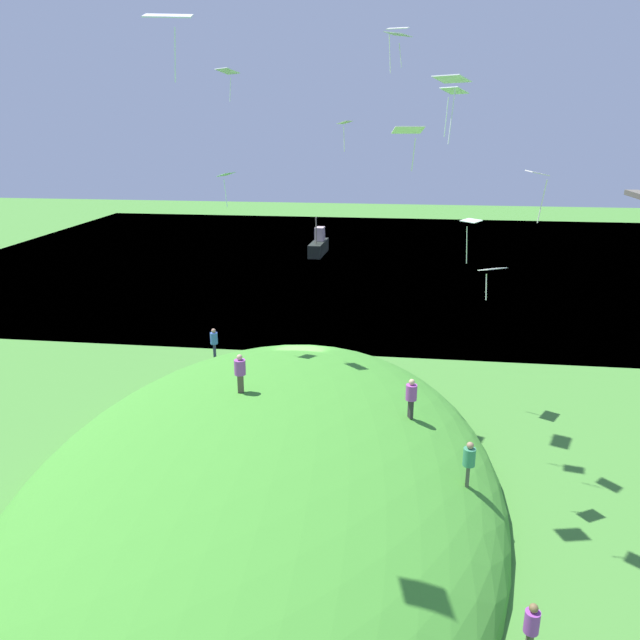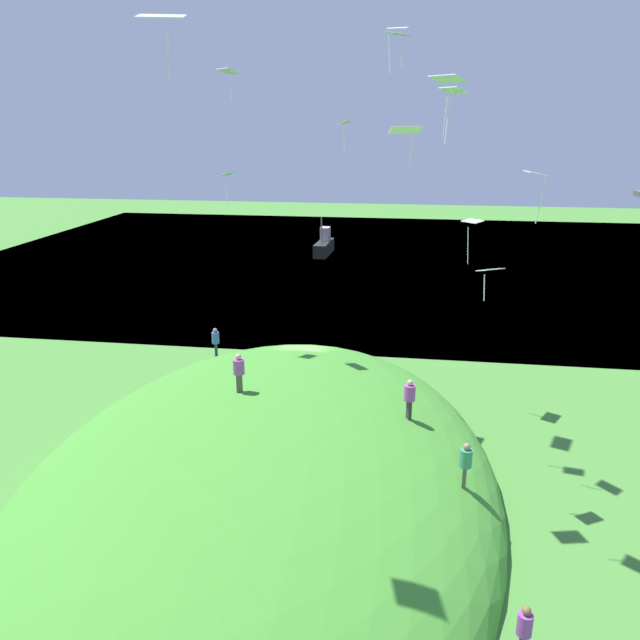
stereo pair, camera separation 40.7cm
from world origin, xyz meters
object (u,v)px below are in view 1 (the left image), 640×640
Objects in this scene: kite_0 at (538,176)px; kite_2 at (452,82)px; person_watching_kites at (411,394)px; kite_11 at (168,18)px; person_with_child at (469,459)px; kite_6 at (397,31)px; kite_4 at (226,176)px; kite_8 at (454,93)px; boat_on_lake at (319,246)px; kite_1 at (345,124)px; kite_5 at (471,223)px; person_on_hilltop at (214,339)px; kite_7 at (398,35)px; person_walking_path at (240,369)px; person_near_shore at (532,624)px; kite_9 at (408,131)px; kite_10 at (228,72)px; kite_3 at (492,270)px.

kite_0 is 4.39m from kite_2.
person_watching_kites is 1.06× the size of kite_11.
person_with_child is 1.02× the size of kite_6.
kite_8 is at bearing 64.06° from kite_4.
boat_on_lake is 40.78m from kite_1.
kite_0 is (1.11, 3.67, 8.42)m from person_watching_kites.
kite_0 is at bearing 48.93° from kite_1.
person_with_child is 12.38m from kite_5.
boat_on_lake is 3.17× the size of person_on_hilltop.
person_with_child is (46.62, 11.30, 1.88)m from boat_on_lake.
kite_7 is at bearing -66.54° from kite_5.
boat_on_lake is at bearing -167.54° from kite_7.
person_walking_path is at bearing -173.44° from boat_on_lake.
kite_2 is at bearing 166.36° from person_watching_kites.
person_on_hilltop is at bearing -117.79° from kite_6.
person_on_hilltop is at bearing -94.46° from kite_5.
boat_on_lake is 3.21× the size of kite_6.
person_on_hilltop is at bearing -134.31° from kite_2.
kite_5 is 1.47× the size of kite_7.
kite_1 is (-4.62, 3.72, 9.43)m from person_walking_path.
person_near_shore is at bearing 80.44° from kite_11.
kite_2 is at bearing -36.77° from person_walking_path.
kite_5 is at bearing 160.39° from kite_9.
kite_7 reaches higher than person_near_shore.
kite_10 reaches higher than person_near_shore.
kite_4 is 11.74m from kite_5.
kite_1 is 6.18m from kite_10.
person_watching_kites is (0.23, 6.89, -0.59)m from person_walking_path.
kite_10 is (-7.75, -12.31, 3.83)m from kite_0.
kite_2 is at bearing -113.57° from person_with_child.
person_watching_kites is (43.14, 9.38, 2.56)m from boat_on_lake.
boat_on_lake is at bearing -163.57° from kite_0.
kite_1 is 4.14m from kite_7.
kite_8 is at bearing -162.59° from boat_on_lake.
kite_7 is (-6.53, -3.58, 8.28)m from kite_3.
kite_4 is (1.40, 1.48, 8.77)m from person_on_hilltop.
kite_1 reaches higher than person_with_child.
kite_4 reaches higher than person_on_hilltop.
kite_2 is 6.47m from kite_3.
boat_on_lake is 3.04× the size of kite_0.
kite_9 is (-1.02, -1.19, -1.38)m from kite_2.
kite_6 is at bearing 65.87° from kite_4.
kite_6 is (-4.20, -3.60, 8.12)m from kite_3.
kite_11 reaches higher than kite_4.
kite_2 is 13.91m from kite_4.
kite_4 is at bearing -134.93° from kite_9.
kite_10 reaches higher than kite_1.
kite_0 is at bearing -133.93° from person_watching_kites.
kite_1 is at bearing 14.57° from person_near_shore.
person_watching_kites is at bearing 139.03° from kite_11.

